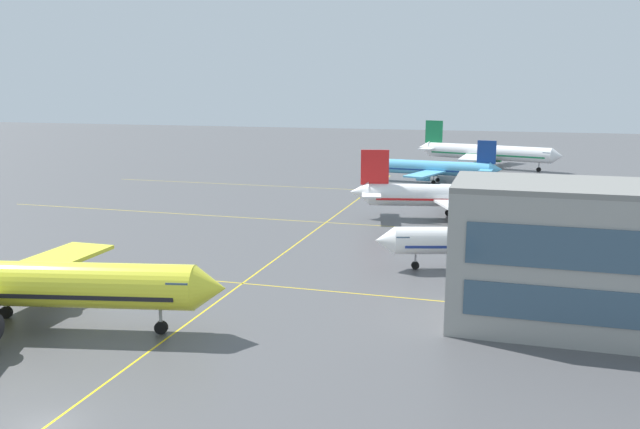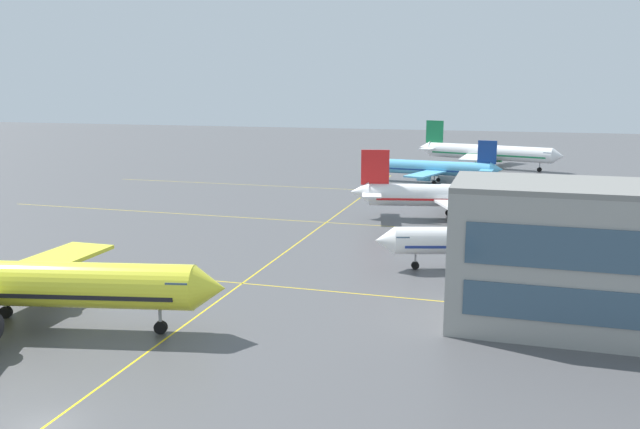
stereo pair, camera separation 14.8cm
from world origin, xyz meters
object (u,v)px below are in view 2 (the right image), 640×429
at_px(airliner_third_row, 460,196).
at_px(airliner_far_left_stand, 431,168).
at_px(airliner_front_gate, 2,284).
at_px(airliner_second_row, 514,241).
at_px(airliner_far_right_stand, 487,153).

height_order(airliner_third_row, airliner_far_left_stand, airliner_third_row).
distance_m(airliner_front_gate, airliner_far_left_stand, 106.55).
height_order(airliner_second_row, airliner_far_right_stand, airliner_far_right_stand).
height_order(airliner_front_gate, airliner_far_right_stand, airliner_front_gate).
distance_m(airliner_far_left_stand, airliner_far_right_stand, 33.69).
bearing_deg(airliner_front_gate, airliner_far_left_stand, 75.72).
height_order(airliner_front_gate, airliner_third_row, airliner_front_gate).
bearing_deg(airliner_third_row, airliner_far_right_stand, 88.79).
distance_m(airliner_front_gate, airliner_far_right_stand, 140.13).
height_order(airliner_second_row, airliner_far_left_stand, airliner_second_row).
xyz_separation_m(airliner_third_row, airliner_far_right_stand, (1.52, 72.21, 0.30)).
bearing_deg(airliner_second_row, airliner_third_row, 106.70).
relative_size(airliner_third_row, airliner_far_right_stand, 0.94).
xyz_separation_m(airliner_front_gate, airliner_second_row, (44.55, 33.68, -0.80)).
relative_size(airliner_front_gate, airliner_far_right_stand, 1.04).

